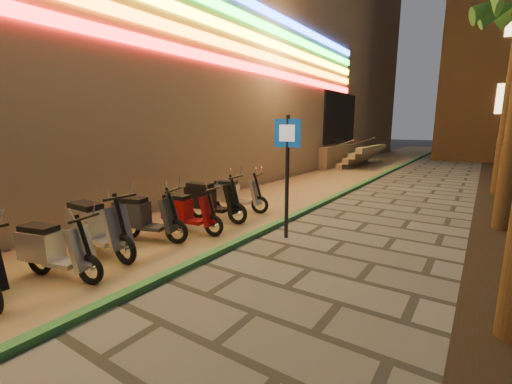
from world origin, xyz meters
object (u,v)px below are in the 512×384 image
Objects in this scene: scooter_5 at (95,227)px; scooter_8 at (209,200)px; pedestrian_sign at (287,160)px; scooter_6 at (142,217)px; scooter_4 at (52,249)px; scooter_7 at (186,212)px; scooter_9 at (234,194)px.

scooter_5 reaches higher than scooter_8.
pedestrian_sign reaches higher than scooter_8.
scooter_4 is at bearing -97.18° from scooter_6.
scooter_8 is at bearing 86.53° from scooter_5.
scooter_4 is 0.89× the size of scooter_8.
scooter_7 is 0.98× the size of scooter_9.
scooter_9 is at bearing 84.17° from scooter_8.
scooter_5 reaches higher than scooter_6.
scooter_4 is 0.99× the size of scooter_7.
scooter_9 reaches higher than scooter_4.
scooter_8 is at bearing -102.42° from scooter_9.
scooter_6 is 1.04× the size of scooter_9.
scooter_4 is at bearing -101.26° from scooter_9.
pedestrian_sign is 1.49× the size of scooter_8.
scooter_5 is 4.06m from scooter_9.
scooter_5 reaches higher than scooter_4.
scooter_4 is 1.01m from scooter_5.
scooter_8 is at bearing 172.07° from pedestrian_sign.
pedestrian_sign is at bearing 15.49° from scooter_7.
pedestrian_sign is at bearing 46.74° from scooter_4.
pedestrian_sign reaches higher than scooter_5.
scooter_7 is at bearing -161.11° from pedestrian_sign.
scooter_4 is 0.94× the size of scooter_6.
scooter_9 is at bearing 87.69° from scooter_5.
pedestrian_sign is at bearing -10.18° from scooter_8.
scooter_5 is 1.03m from scooter_6.
scooter_4 is 0.97× the size of scooter_9.
pedestrian_sign reaches higher than scooter_6.
scooter_4 is at bearing -123.92° from pedestrian_sign.
pedestrian_sign is 4.51m from scooter_4.
scooter_6 is at bearing -119.20° from scooter_7.
scooter_4 is 0.88× the size of scooter_5.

